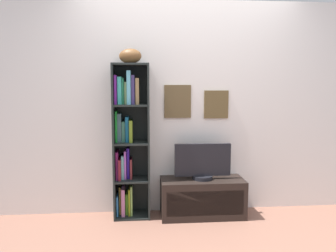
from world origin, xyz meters
name	(u,v)px	position (x,y,z in m)	size (l,w,h in m)	color
back_wall	(186,108)	(0.00, 1.13, 1.19)	(4.80, 0.08, 2.38)	silver
bookshelf	(128,140)	(-0.66, 0.99, 0.85)	(0.39, 0.29, 1.67)	black
football	(130,56)	(-0.62, 0.96, 1.75)	(0.24, 0.16, 0.16)	brown
tv_stand	(202,197)	(0.15, 0.90, 0.21)	(0.92, 0.39, 0.42)	black
television	(203,162)	(0.15, 0.90, 0.61)	(0.62, 0.22, 0.40)	black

